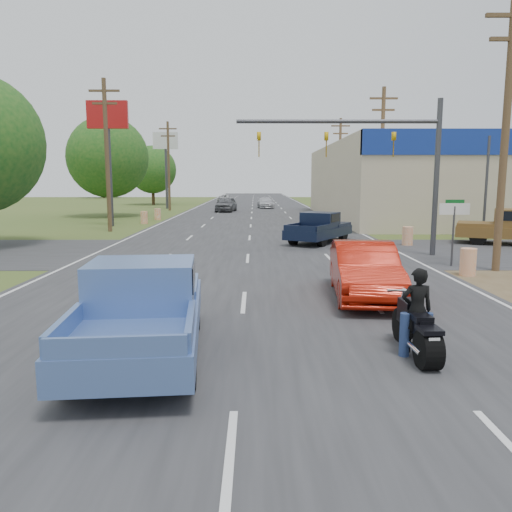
{
  "coord_description": "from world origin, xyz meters",
  "views": [
    {
      "loc": [
        0.31,
        -5.69,
        3.4
      ],
      "look_at": [
        0.35,
        8.21,
        1.3
      ],
      "focal_mm": 35.0,
      "sensor_mm": 36.0,
      "label": 1
    }
  ],
  "objects_px": {
    "distant_car_silver": "(265,203)",
    "distant_car_white": "(226,199)",
    "blue_pickup": "(143,307)",
    "distant_car_grey": "(226,204)",
    "motorcycle": "(417,332)",
    "navy_pickup": "(320,227)",
    "brown_pickup": "(511,227)",
    "rider": "(417,315)",
    "red_convertible": "(364,271)"
  },
  "relations": [
    {
      "from": "distant_car_silver",
      "to": "distant_car_white",
      "type": "relative_size",
      "value": 1.05
    },
    {
      "from": "blue_pickup",
      "to": "distant_car_grey",
      "type": "xyz_separation_m",
      "value": [
        -0.96,
        45.8,
        -0.12
      ]
    },
    {
      "from": "motorcycle",
      "to": "navy_pickup",
      "type": "distance_m",
      "value": 18.21
    },
    {
      "from": "navy_pickup",
      "to": "distant_car_white",
      "type": "bearing_deg",
      "value": 129.97
    },
    {
      "from": "brown_pickup",
      "to": "distant_car_grey",
      "type": "relative_size",
      "value": 1.27
    },
    {
      "from": "rider",
      "to": "blue_pickup",
      "type": "xyz_separation_m",
      "value": [
        -5.33,
        0.21,
        0.11
      ]
    },
    {
      "from": "red_convertible",
      "to": "distant_car_white",
      "type": "bearing_deg",
      "value": 101.63
    },
    {
      "from": "brown_pickup",
      "to": "distant_car_silver",
      "type": "distance_m",
      "value": 38.23
    },
    {
      "from": "distant_car_grey",
      "to": "rider",
      "type": "bearing_deg",
      "value": -75.28
    },
    {
      "from": "motorcycle",
      "to": "red_convertible",
      "type": "bearing_deg",
      "value": 87.35
    },
    {
      "from": "distant_car_grey",
      "to": "navy_pickup",
      "type": "bearing_deg",
      "value": -69.39
    },
    {
      "from": "motorcycle",
      "to": "distant_car_white",
      "type": "bearing_deg",
      "value": 94.31
    },
    {
      "from": "red_convertible",
      "to": "motorcycle",
      "type": "bearing_deg",
      "value": -85.86
    },
    {
      "from": "blue_pickup",
      "to": "navy_pickup",
      "type": "distance_m",
      "value": 18.84
    },
    {
      "from": "blue_pickup",
      "to": "motorcycle",
      "type": "bearing_deg",
      "value": -8.19
    },
    {
      "from": "rider",
      "to": "distant_car_silver",
      "type": "xyz_separation_m",
      "value": [
        -1.78,
        53.34,
        -0.17
      ]
    },
    {
      "from": "red_convertible",
      "to": "rider",
      "type": "bearing_deg",
      "value": -85.9
    },
    {
      "from": "distant_car_silver",
      "to": "brown_pickup",
      "type": "bearing_deg",
      "value": -76.33
    },
    {
      "from": "brown_pickup",
      "to": "distant_car_grey",
      "type": "distance_m",
      "value": 33.42
    },
    {
      "from": "blue_pickup",
      "to": "distant_car_silver",
      "type": "bearing_deg",
      "value": 80.99
    },
    {
      "from": "navy_pickup",
      "to": "distant_car_grey",
      "type": "bearing_deg",
      "value": 134.66
    },
    {
      "from": "navy_pickup",
      "to": "brown_pickup",
      "type": "distance_m",
      "value": 10.13
    },
    {
      "from": "red_convertible",
      "to": "distant_car_white",
      "type": "distance_m",
      "value": 65.71
    },
    {
      "from": "red_convertible",
      "to": "navy_pickup",
      "type": "xyz_separation_m",
      "value": [
        0.43,
        13.21,
        0.04
      ]
    },
    {
      "from": "red_convertible",
      "to": "navy_pickup",
      "type": "relative_size",
      "value": 0.92
    },
    {
      "from": "distant_car_silver",
      "to": "motorcycle",
      "type": "bearing_deg",
      "value": -93.28
    },
    {
      "from": "brown_pickup",
      "to": "blue_pickup",
      "type": "bearing_deg",
      "value": 161.07
    },
    {
      "from": "rider",
      "to": "distant_car_grey",
      "type": "distance_m",
      "value": 46.44
    },
    {
      "from": "brown_pickup",
      "to": "distant_car_white",
      "type": "height_order",
      "value": "brown_pickup"
    },
    {
      "from": "red_convertible",
      "to": "distant_car_grey",
      "type": "height_order",
      "value": "distant_car_grey"
    },
    {
      "from": "navy_pickup",
      "to": "blue_pickup",
      "type": "bearing_deg",
      "value": -77.01
    },
    {
      "from": "navy_pickup",
      "to": "distant_car_grey",
      "type": "distance_m",
      "value": 28.69
    },
    {
      "from": "brown_pickup",
      "to": "red_convertible",
      "type": "bearing_deg",
      "value": 163.59
    },
    {
      "from": "brown_pickup",
      "to": "navy_pickup",
      "type": "bearing_deg",
      "value": 108.74
    },
    {
      "from": "brown_pickup",
      "to": "distant_car_silver",
      "type": "xyz_separation_m",
      "value": [
        -12.36,
        36.18,
        -0.3
      ]
    },
    {
      "from": "blue_pickup",
      "to": "brown_pickup",
      "type": "xyz_separation_m",
      "value": [
        15.9,
        16.95,
        0.02
      ]
    },
    {
      "from": "navy_pickup",
      "to": "red_convertible",
      "type": "bearing_deg",
      "value": -60.88
    },
    {
      "from": "red_convertible",
      "to": "distant_car_grey",
      "type": "xyz_separation_m",
      "value": [
        -6.35,
        41.09,
        0.01
      ]
    },
    {
      "from": "motorcycle",
      "to": "distant_car_grey",
      "type": "distance_m",
      "value": 46.51
    },
    {
      "from": "distant_car_silver",
      "to": "distant_car_white",
      "type": "distance_m",
      "value": 17.85
    },
    {
      "from": "red_convertible",
      "to": "distant_car_white",
      "type": "height_order",
      "value": "red_convertible"
    },
    {
      "from": "rider",
      "to": "distant_car_grey",
      "type": "bearing_deg",
      "value": -84.19
    },
    {
      "from": "rider",
      "to": "blue_pickup",
      "type": "bearing_deg",
      "value": -4.26
    },
    {
      "from": "brown_pickup",
      "to": "distant_car_white",
      "type": "distance_m",
      "value": 56.08
    },
    {
      "from": "rider",
      "to": "navy_pickup",
      "type": "distance_m",
      "value": 18.14
    },
    {
      "from": "blue_pickup",
      "to": "distant_car_silver",
      "type": "xyz_separation_m",
      "value": [
        3.55,
        53.13,
        -0.28
      ]
    },
    {
      "from": "navy_pickup",
      "to": "distant_car_grey",
      "type": "relative_size",
      "value": 1.11
    },
    {
      "from": "blue_pickup",
      "to": "distant_car_white",
      "type": "distance_m",
      "value": 70.0
    },
    {
      "from": "motorcycle",
      "to": "navy_pickup",
      "type": "bearing_deg",
      "value": 86.49
    },
    {
      "from": "rider",
      "to": "red_convertible",
      "type": "bearing_deg",
      "value": -92.69
    }
  ]
}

